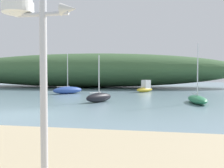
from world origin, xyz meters
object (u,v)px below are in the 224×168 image
(mast_structure, at_px, (26,24))
(sailboat_far_left, at_px, (99,97))
(sailboat_inner_mooring, at_px, (68,90))
(motorboat_near_shore, at_px, (145,88))
(sailboat_mid_channel, at_px, (197,99))

(mast_structure, relative_size, sailboat_far_left, 0.93)
(sailboat_far_left, bearing_deg, sailboat_inner_mooring, 125.67)
(mast_structure, xyz_separation_m, motorboat_near_shore, (0.83, 25.72, -2.43))
(sailboat_mid_channel, relative_size, motorboat_near_shore, 1.60)
(mast_structure, height_order, sailboat_far_left, sailboat_far_left)
(sailboat_far_left, height_order, sailboat_inner_mooring, sailboat_inner_mooring)
(sailboat_mid_channel, xyz_separation_m, sailboat_inner_mooring, (-12.47, 6.84, 0.10))
(sailboat_far_left, relative_size, sailboat_inner_mooring, 0.81)
(mast_structure, bearing_deg, sailboat_far_left, 98.58)
(sailboat_far_left, bearing_deg, motorboat_near_shore, 75.50)
(motorboat_near_shore, bearing_deg, mast_structure, -91.85)
(sailboat_far_left, relative_size, sailboat_mid_channel, 0.82)
(mast_structure, height_order, sailboat_inner_mooring, sailboat_inner_mooring)
(mast_structure, distance_m, sailboat_far_left, 14.60)
(motorboat_near_shore, bearing_deg, sailboat_inner_mooring, -153.02)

